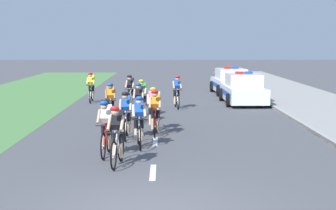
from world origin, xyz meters
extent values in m
plane|color=#4C4C51|center=(0.00, 0.00, 0.00)|extent=(160.00, 160.00, 0.00)
cube|color=gray|center=(7.56, 14.00, 0.06)|extent=(4.66, 60.00, 0.12)
cube|color=#9E9E99|center=(5.31, 14.00, 0.07)|extent=(0.16, 60.00, 0.13)
cube|color=white|center=(0.00, 2.92, 0.00)|extent=(0.14, 1.60, 0.01)
cube|color=white|center=(0.00, 6.92, 0.00)|extent=(0.14, 1.60, 0.01)
cube|color=white|center=(0.00, 10.92, 0.00)|extent=(0.14, 1.60, 0.01)
cube|color=white|center=(0.00, 14.92, 0.00)|extent=(0.14, 1.60, 0.01)
cube|color=white|center=(0.00, 18.92, 0.00)|extent=(0.14, 1.60, 0.01)
cube|color=white|center=(0.00, 22.92, 0.00)|extent=(0.14, 1.60, 0.01)
torus|color=black|center=(-0.94, 3.17, 0.36)|extent=(0.12, 0.72, 0.72)
cylinder|color=#99999E|center=(-0.94, 3.17, 0.36)|extent=(0.07, 0.07, 0.06)
torus|color=black|center=(-0.84, 4.16, 0.36)|extent=(0.12, 0.72, 0.72)
cylinder|color=#99999E|center=(-0.84, 4.16, 0.36)|extent=(0.07, 0.07, 0.06)
cylinder|color=silver|center=(-0.90, 3.61, 0.90)|extent=(0.09, 0.55, 0.04)
cylinder|color=silver|center=(-0.91, 3.44, 0.58)|extent=(0.09, 0.48, 0.63)
cylinder|color=silver|center=(-0.88, 3.81, 0.60)|extent=(0.04, 0.04, 0.65)
cylinder|color=black|center=(-0.93, 3.27, 0.88)|extent=(0.42, 0.07, 0.03)
cube|color=black|center=(-0.88, 3.81, 0.94)|extent=(0.12, 0.23, 0.05)
cube|color=black|center=(-0.89, 3.69, 1.14)|extent=(0.33, 0.57, 0.47)
cube|color=black|center=(-0.88, 3.80, 0.98)|extent=(0.30, 0.23, 0.18)
cylinder|color=black|center=(-0.79, 3.74, 0.64)|extent=(0.13, 0.23, 0.40)
cylinder|color=tan|center=(-0.80, 3.66, 0.37)|extent=(0.11, 0.16, 0.36)
cylinder|color=black|center=(-0.97, 3.76, 0.64)|extent=(0.13, 0.18, 0.40)
cylinder|color=tan|center=(-0.98, 3.68, 0.37)|extent=(0.10, 0.13, 0.36)
cylinder|color=tan|center=(-0.75, 3.46, 1.09)|extent=(0.12, 0.41, 0.35)
cylinder|color=tan|center=(-1.07, 3.49, 1.09)|extent=(0.12, 0.41, 0.35)
sphere|color=tan|center=(-0.92, 3.39, 1.38)|extent=(0.19, 0.19, 0.19)
ellipsoid|color=red|center=(-0.92, 3.38, 1.45)|extent=(0.26, 0.34, 0.24)
torus|color=black|center=(-1.32, 4.31, 0.36)|extent=(0.08, 0.73, 0.72)
cylinder|color=#99999E|center=(-1.32, 4.31, 0.36)|extent=(0.06, 0.06, 0.06)
torus|color=black|center=(-1.26, 5.31, 0.36)|extent=(0.08, 0.73, 0.72)
cylinder|color=#99999E|center=(-1.26, 5.31, 0.36)|extent=(0.06, 0.06, 0.06)
cylinder|color=#B21919|center=(-1.29, 4.76, 0.90)|extent=(0.07, 0.55, 0.04)
cylinder|color=#B21919|center=(-1.30, 4.58, 0.58)|extent=(0.07, 0.48, 0.63)
cylinder|color=#B21919|center=(-1.28, 4.96, 0.60)|extent=(0.04, 0.04, 0.65)
cylinder|color=black|center=(-1.31, 4.41, 0.88)|extent=(0.42, 0.05, 0.03)
cube|color=black|center=(-1.28, 4.96, 0.94)|extent=(0.11, 0.23, 0.05)
cube|color=white|center=(-1.29, 4.83, 1.14)|extent=(0.31, 0.56, 0.46)
cube|color=black|center=(-1.28, 4.95, 0.98)|extent=(0.29, 0.22, 0.18)
cylinder|color=black|center=(-1.19, 4.89, 0.64)|extent=(0.12, 0.23, 0.40)
cylinder|color=tan|center=(-1.20, 4.81, 0.37)|extent=(0.10, 0.16, 0.36)
cylinder|color=black|center=(-1.37, 4.90, 0.64)|extent=(0.12, 0.17, 0.40)
cylinder|color=tan|center=(-1.38, 4.82, 0.37)|extent=(0.10, 0.13, 0.36)
cylinder|color=tan|center=(-1.14, 4.61, 1.09)|extent=(0.10, 0.40, 0.35)
cylinder|color=tan|center=(-1.46, 4.63, 1.09)|extent=(0.10, 0.40, 0.35)
sphere|color=tan|center=(-1.30, 4.53, 1.38)|extent=(0.19, 0.19, 0.19)
ellipsoid|color=blue|center=(-1.30, 4.52, 1.45)|extent=(0.25, 0.33, 0.24)
torus|color=black|center=(-0.41, 5.50, 0.36)|extent=(0.11, 0.72, 0.72)
cylinder|color=#99999E|center=(-0.41, 5.50, 0.36)|extent=(0.07, 0.07, 0.06)
torus|color=black|center=(-0.51, 6.49, 0.36)|extent=(0.11, 0.72, 0.72)
cylinder|color=#99999E|center=(-0.51, 6.49, 0.36)|extent=(0.07, 0.07, 0.06)
cylinder|color=silver|center=(-0.45, 5.95, 0.90)|extent=(0.09, 0.55, 0.04)
cylinder|color=silver|center=(-0.44, 5.77, 0.58)|extent=(0.09, 0.48, 0.63)
cylinder|color=silver|center=(-0.47, 6.15, 0.60)|extent=(0.04, 0.04, 0.65)
cylinder|color=black|center=(-0.42, 5.60, 0.88)|extent=(0.42, 0.07, 0.03)
cube|color=black|center=(-0.47, 6.15, 0.94)|extent=(0.12, 0.23, 0.05)
cube|color=blue|center=(-0.46, 6.02, 1.14)|extent=(0.33, 0.57, 0.45)
cube|color=black|center=(-0.47, 6.14, 0.98)|extent=(0.30, 0.23, 0.18)
cylinder|color=black|center=(-0.38, 6.09, 0.64)|extent=(0.13, 0.23, 0.40)
cylinder|color=beige|center=(-0.37, 6.01, 0.37)|extent=(0.10, 0.16, 0.36)
cylinder|color=black|center=(-0.56, 6.08, 0.64)|extent=(0.13, 0.18, 0.40)
cylinder|color=beige|center=(-0.55, 6.00, 0.37)|extent=(0.10, 0.13, 0.36)
cylinder|color=beige|center=(-0.28, 5.82, 1.09)|extent=(0.11, 0.41, 0.35)
cylinder|color=beige|center=(-0.60, 5.79, 1.09)|extent=(0.11, 0.41, 0.35)
sphere|color=beige|center=(-0.43, 5.72, 1.38)|extent=(0.19, 0.19, 0.19)
ellipsoid|color=blue|center=(-0.43, 5.71, 1.45)|extent=(0.26, 0.33, 0.24)
torus|color=black|center=(-0.92, 6.89, 0.36)|extent=(0.05, 0.72, 0.72)
cylinder|color=#99999E|center=(-0.92, 6.89, 0.36)|extent=(0.06, 0.06, 0.06)
torus|color=black|center=(-0.93, 7.89, 0.36)|extent=(0.05, 0.72, 0.72)
cylinder|color=#99999E|center=(-0.93, 7.89, 0.36)|extent=(0.06, 0.06, 0.06)
cylinder|color=white|center=(-0.93, 7.34, 0.90)|extent=(0.04, 0.55, 0.04)
cylinder|color=white|center=(-0.92, 7.16, 0.58)|extent=(0.04, 0.48, 0.63)
cylinder|color=white|center=(-0.93, 7.54, 0.60)|extent=(0.04, 0.04, 0.65)
cylinder|color=black|center=(-0.92, 6.99, 0.88)|extent=(0.42, 0.03, 0.03)
cube|color=black|center=(-0.93, 7.54, 0.94)|extent=(0.10, 0.22, 0.05)
cube|color=blue|center=(-0.93, 7.41, 1.14)|extent=(0.28, 0.54, 0.47)
cube|color=black|center=(-0.93, 7.53, 0.98)|extent=(0.28, 0.20, 0.18)
cylinder|color=black|center=(-0.84, 7.48, 0.64)|extent=(0.11, 0.22, 0.40)
cylinder|color=tan|center=(-0.84, 7.40, 0.37)|extent=(0.09, 0.15, 0.36)
cylinder|color=black|center=(-1.02, 7.47, 0.64)|extent=(0.11, 0.17, 0.40)
cylinder|color=tan|center=(-1.02, 7.39, 0.37)|extent=(0.09, 0.12, 0.36)
cylinder|color=tan|center=(-0.77, 7.20, 1.09)|extent=(0.08, 0.40, 0.35)
cylinder|color=tan|center=(-1.09, 7.19, 1.09)|extent=(0.08, 0.40, 0.35)
sphere|color=tan|center=(-0.92, 7.11, 1.38)|extent=(0.19, 0.19, 0.19)
ellipsoid|color=black|center=(-0.92, 7.10, 1.45)|extent=(0.23, 0.32, 0.24)
torus|color=black|center=(-0.03, 7.55, 0.36)|extent=(0.07, 0.73, 0.72)
cylinder|color=#99999E|center=(-0.03, 7.55, 0.36)|extent=(0.06, 0.06, 0.06)
torus|color=black|center=(0.01, 8.55, 0.36)|extent=(0.07, 0.73, 0.72)
cylinder|color=#99999E|center=(0.01, 8.55, 0.36)|extent=(0.06, 0.06, 0.06)
cylinder|color=#B21919|center=(-0.01, 8.00, 0.90)|extent=(0.06, 0.55, 0.04)
cylinder|color=#B21919|center=(-0.02, 7.83, 0.58)|extent=(0.06, 0.48, 0.63)
cylinder|color=#B21919|center=(-0.01, 8.20, 0.60)|extent=(0.04, 0.04, 0.65)
cylinder|color=black|center=(-0.03, 7.65, 0.88)|extent=(0.42, 0.04, 0.03)
cube|color=black|center=(-0.01, 8.20, 0.94)|extent=(0.11, 0.22, 0.05)
cube|color=orange|center=(-0.01, 8.08, 1.14)|extent=(0.30, 0.56, 0.45)
cube|color=black|center=(-0.01, 8.19, 0.98)|extent=(0.29, 0.21, 0.18)
cylinder|color=black|center=(0.08, 8.14, 0.64)|extent=(0.12, 0.23, 0.40)
cylinder|color=tan|center=(0.08, 8.06, 0.37)|extent=(0.10, 0.16, 0.36)
cylinder|color=black|center=(-0.10, 8.15, 0.64)|extent=(0.12, 0.17, 0.40)
cylinder|color=tan|center=(-0.10, 8.07, 0.37)|extent=(0.09, 0.13, 0.36)
cylinder|color=tan|center=(0.14, 7.86, 1.09)|extent=(0.09, 0.40, 0.35)
cylinder|color=tan|center=(-0.18, 7.87, 1.09)|extent=(0.09, 0.40, 0.35)
sphere|color=tan|center=(-0.02, 7.78, 1.38)|extent=(0.19, 0.19, 0.19)
ellipsoid|color=red|center=(-0.02, 7.77, 1.45)|extent=(0.24, 0.32, 0.24)
torus|color=black|center=(-0.08, 8.51, 0.36)|extent=(0.09, 0.73, 0.72)
cylinder|color=#99999E|center=(-0.08, 8.51, 0.36)|extent=(0.06, 0.06, 0.06)
torus|color=black|center=(-0.14, 9.51, 0.36)|extent=(0.09, 0.73, 0.72)
cylinder|color=#99999E|center=(-0.14, 9.51, 0.36)|extent=(0.06, 0.06, 0.06)
cylinder|color=#B21919|center=(-0.11, 8.96, 0.90)|extent=(0.07, 0.55, 0.04)
cylinder|color=#B21919|center=(-0.10, 8.79, 0.58)|extent=(0.07, 0.48, 0.63)
cylinder|color=#B21919|center=(-0.12, 9.16, 0.60)|extent=(0.04, 0.04, 0.65)
cylinder|color=black|center=(-0.09, 8.61, 0.88)|extent=(0.42, 0.05, 0.03)
cube|color=black|center=(-0.12, 9.16, 0.94)|extent=(0.11, 0.23, 0.05)
cube|color=pink|center=(-0.11, 9.03, 1.14)|extent=(0.31, 0.56, 0.46)
cube|color=black|center=(-0.12, 9.15, 0.98)|extent=(0.29, 0.22, 0.18)
cylinder|color=black|center=(-0.03, 9.11, 0.64)|extent=(0.12, 0.23, 0.40)
cylinder|color=beige|center=(-0.02, 9.03, 0.37)|extent=(0.10, 0.16, 0.36)
cylinder|color=black|center=(-0.21, 9.09, 0.64)|extent=(0.12, 0.18, 0.40)
cylinder|color=beige|center=(-0.20, 9.01, 0.37)|extent=(0.10, 0.13, 0.36)
cylinder|color=beige|center=(0.06, 8.83, 1.09)|extent=(0.10, 0.41, 0.35)
cylinder|color=beige|center=(-0.26, 8.81, 1.09)|extent=(0.10, 0.41, 0.35)
sphere|color=beige|center=(-0.09, 8.74, 1.38)|extent=(0.19, 0.19, 0.19)
ellipsoid|color=yellow|center=(-0.09, 8.73, 1.45)|extent=(0.25, 0.33, 0.24)
torus|color=black|center=(-1.69, 10.39, 0.36)|extent=(0.12, 0.72, 0.72)
cylinder|color=#99999E|center=(-1.69, 10.39, 0.36)|extent=(0.07, 0.07, 0.06)
torus|color=black|center=(-1.80, 11.38, 0.36)|extent=(0.12, 0.72, 0.72)
cylinder|color=#99999E|center=(-1.80, 11.38, 0.36)|extent=(0.07, 0.07, 0.06)
cylinder|color=silver|center=(-1.74, 10.84, 0.90)|extent=(0.09, 0.55, 0.04)
cylinder|color=silver|center=(-1.72, 10.66, 0.58)|extent=(0.09, 0.48, 0.63)
cylinder|color=silver|center=(-1.76, 11.03, 0.60)|extent=(0.04, 0.04, 0.65)
cylinder|color=black|center=(-1.70, 10.49, 0.88)|extent=(0.42, 0.07, 0.03)
cube|color=black|center=(-1.76, 11.03, 0.94)|extent=(0.12, 0.23, 0.05)
cube|color=orange|center=(-1.75, 10.91, 1.14)|extent=(0.34, 0.58, 0.44)
cube|color=black|center=(-1.76, 11.02, 0.98)|extent=(0.30, 0.23, 0.18)
cylinder|color=black|center=(-1.67, 10.98, 0.64)|extent=(0.13, 0.23, 0.40)
cylinder|color=#9E7051|center=(-1.66, 10.90, 0.37)|extent=(0.11, 0.16, 0.36)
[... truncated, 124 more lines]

